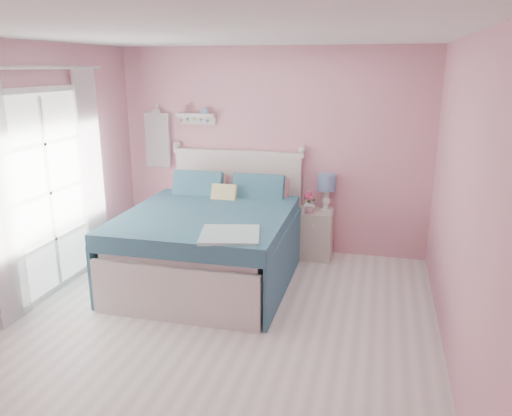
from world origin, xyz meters
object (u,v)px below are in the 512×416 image
at_px(bed, 212,242).
at_px(vase, 309,205).
at_px(nightstand, 315,234).
at_px(teacup, 309,210).
at_px(table_lamp, 327,185).

height_order(bed, vase, bed).
distance_m(nightstand, teacup, 0.38).
bearing_deg(table_lamp, vase, -147.01).
bearing_deg(bed, teacup, 36.68).
height_order(nightstand, teacup, teacup).
bearing_deg(teacup, table_lamp, 54.61).
xyz_separation_m(bed, nightstand, (1.06, 0.90, -0.12)).
bearing_deg(bed, table_lamp, 40.01).
bearing_deg(vase, bed, -137.86).
relative_size(nightstand, vase, 4.04).
bearing_deg(table_lamp, bed, -139.22).
xyz_separation_m(bed, vase, (0.98, 0.89, 0.26)).
bearing_deg(nightstand, table_lamp, 45.09).
xyz_separation_m(nightstand, teacup, (-0.06, -0.13, 0.35)).
bearing_deg(vase, table_lamp, 32.99).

